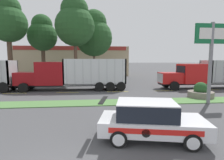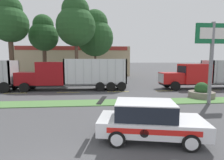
{
  "view_description": "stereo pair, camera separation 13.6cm",
  "coord_description": "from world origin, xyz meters",
  "px_view_note": "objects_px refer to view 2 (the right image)",
  "views": [
    {
      "loc": [
        1.27,
        -4.36,
        3.36
      ],
      "look_at": [
        2.55,
        8.53,
        1.93
      ],
      "focal_mm": 28.0,
      "sensor_mm": 36.0,
      "label": 1
    },
    {
      "loc": [
        1.4,
        -4.37,
        3.36
      ],
      "look_at": [
        2.55,
        8.53,
        1.93
      ],
      "focal_mm": 28.0,
      "sensor_mm": 36.0,
      "label": 2
    }
  ],
  "objects_px": {
    "rally_car": "(149,120)",
    "stone_planter": "(201,92)",
    "dump_truck_mid": "(64,76)",
    "store_sign_post": "(212,46)",
    "dump_truck_trail": "(204,75)"
  },
  "relations": [
    {
      "from": "rally_car",
      "to": "stone_planter",
      "type": "distance_m",
      "value": 10.7
    },
    {
      "from": "dump_truck_mid",
      "to": "rally_car",
      "type": "distance_m",
      "value": 14.57
    },
    {
      "from": "dump_truck_mid",
      "to": "stone_planter",
      "type": "distance_m",
      "value": 14.38
    },
    {
      "from": "dump_truck_mid",
      "to": "store_sign_post",
      "type": "bearing_deg",
      "value": -31.1
    },
    {
      "from": "stone_planter",
      "to": "store_sign_post",
      "type": "bearing_deg",
      "value": -108.39
    },
    {
      "from": "rally_car",
      "to": "store_sign_post",
      "type": "height_order",
      "value": "store_sign_post"
    },
    {
      "from": "dump_truck_mid",
      "to": "stone_planter",
      "type": "relative_size",
      "value": 5.52
    },
    {
      "from": "dump_truck_mid",
      "to": "rally_car",
      "type": "height_order",
      "value": "dump_truck_mid"
    },
    {
      "from": "dump_truck_mid",
      "to": "store_sign_post",
      "type": "relative_size",
      "value": 1.97
    },
    {
      "from": "dump_truck_trail",
      "to": "dump_truck_mid",
      "type": "bearing_deg",
      "value": 178.6
    },
    {
      "from": "dump_truck_trail",
      "to": "rally_car",
      "type": "bearing_deg",
      "value": -129.72
    },
    {
      "from": "dump_truck_mid",
      "to": "stone_planter",
      "type": "bearing_deg",
      "value": -22.37
    },
    {
      "from": "dump_truck_trail",
      "to": "rally_car",
      "type": "height_order",
      "value": "dump_truck_trail"
    },
    {
      "from": "store_sign_post",
      "to": "stone_planter",
      "type": "relative_size",
      "value": 2.81
    },
    {
      "from": "dump_truck_mid",
      "to": "dump_truck_trail",
      "type": "xyz_separation_m",
      "value": [
        16.64,
        -0.41,
        -0.07
      ]
    }
  ]
}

